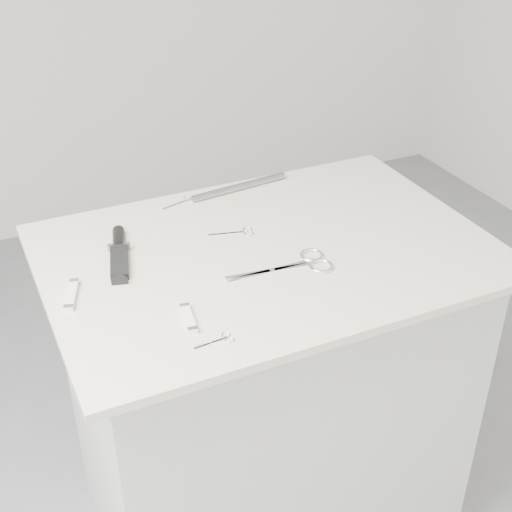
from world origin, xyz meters
name	(u,v)px	position (x,y,z in m)	size (l,w,h in m)	color
plinth	(267,403)	(0.00, 0.00, 0.45)	(0.90, 0.60, 0.90)	#B3B3B1
display_board	(268,253)	(0.00, 0.00, 0.91)	(1.00, 0.70, 0.02)	beige
large_shears	(301,264)	(0.03, -0.09, 0.92)	(0.24, 0.10, 0.01)	white
embroidery_scissors_a	(239,232)	(-0.03, 0.09, 0.92)	(0.11, 0.05, 0.00)	white
embroidery_scissors_b	(183,202)	(-0.10, 0.30, 0.92)	(0.09, 0.05, 0.00)	white
tiny_scissors	(219,341)	(-0.23, -0.26, 0.92)	(0.08, 0.03, 0.00)	white
sheathed_knife	(119,251)	(-0.31, 0.12, 0.93)	(0.08, 0.21, 0.03)	black
pocket_knife_a	(72,294)	(-0.44, 0.00, 0.93)	(0.06, 0.11, 0.01)	white
pocket_knife_b	(189,318)	(-0.26, -0.18, 0.93)	(0.03, 0.09, 0.01)	white
metal_rail	(240,187)	(0.06, 0.30, 0.93)	(0.02, 0.02, 0.27)	gray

